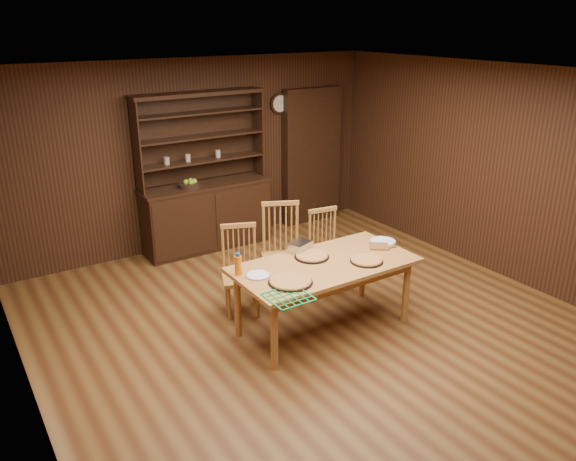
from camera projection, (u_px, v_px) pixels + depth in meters
floor at (321, 330)px, 5.92m from camera, size 6.00×6.00×0.00m
room_shell at (324, 186)px, 5.36m from camera, size 6.00×6.00×6.00m
china_hutch at (206, 207)px, 7.87m from camera, size 1.84×0.52×2.17m
doorway at (311, 156)px, 8.79m from camera, size 1.00×0.18×2.10m
wall_clock at (279, 104)px, 8.25m from camera, size 0.30×0.05×0.30m
dining_table at (325, 270)px, 5.73m from camera, size 1.88×0.94×0.75m
chair_left at (240, 266)px, 6.16m from camera, size 0.52×0.51×1.00m
chair_center at (282, 247)px, 6.52m from camera, size 0.60×0.59×1.11m
chair_right at (325, 246)px, 6.76m from camera, size 0.44×0.43×0.97m
pizza_left at (290, 281)px, 5.27m from camera, size 0.42×0.42×0.04m
pizza_right at (367, 260)px, 5.73m from camera, size 0.34×0.34×0.04m
pizza_center at (312, 256)px, 5.83m from camera, size 0.36×0.36×0.04m
cooling_rack at (288, 297)px, 5.00m from camera, size 0.42×0.42×0.02m
plate_left at (258, 275)px, 5.42m from camera, size 0.24×0.24×0.02m
plate_right at (383, 241)px, 6.24m from camera, size 0.29×0.29×0.02m
foil_dish at (300, 246)px, 5.99m from camera, size 0.30×0.25×0.10m
juice_bottle at (238, 265)px, 5.42m from camera, size 0.07×0.07×0.22m
pot_holder_a at (384, 245)px, 6.13m from camera, size 0.21×0.21×0.01m
pot_holder_b at (379, 246)px, 6.10m from camera, size 0.28×0.28×0.02m
fruit_bowl at (190, 184)px, 7.55m from camera, size 0.30×0.30×0.12m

